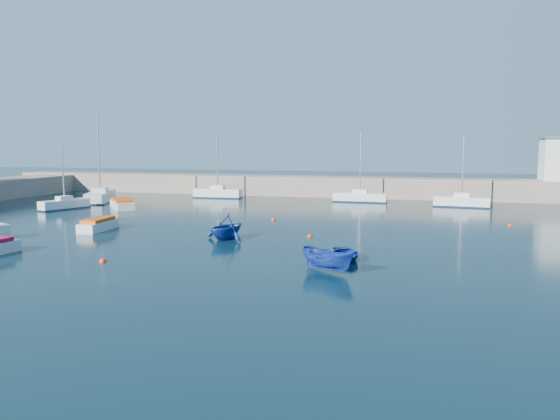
% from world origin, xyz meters
% --- Properties ---
extents(ground, '(220.00, 220.00, 0.00)m').
position_xyz_m(ground, '(0.00, 0.00, 0.00)').
color(ground, black).
rests_on(ground, ground).
extents(back_wall, '(96.00, 4.50, 2.60)m').
position_xyz_m(back_wall, '(0.00, 46.00, 1.30)').
color(back_wall, gray).
rests_on(back_wall, ground).
extents(sailboat_3, '(3.35, 5.56, 7.20)m').
position_xyz_m(sailboat_3, '(-25.91, 24.02, 0.57)').
color(sailboat_3, silver).
rests_on(sailboat_3, ground).
extents(sailboat_4, '(5.16, 8.31, 10.51)m').
position_xyz_m(sailboat_4, '(-26.62, 31.84, 0.69)').
color(sailboat_4, silver).
rests_on(sailboat_4, ground).
extents(sailboat_5, '(6.29, 1.95, 8.36)m').
position_xyz_m(sailboat_5, '(-14.52, 39.85, 0.67)').
color(sailboat_5, silver).
rests_on(sailboat_5, ground).
extents(sailboat_6, '(6.42, 1.88, 8.46)m').
position_xyz_m(sailboat_6, '(3.93, 39.76, 0.61)').
color(sailboat_6, silver).
rests_on(sailboat_6, ground).
extents(sailboat_7, '(6.11, 2.25, 8.01)m').
position_xyz_m(sailboat_7, '(15.52, 37.51, 0.64)').
color(sailboat_7, silver).
rests_on(sailboat_7, ground).
extents(motorboat_1, '(1.66, 4.21, 1.02)m').
position_xyz_m(motorboat_1, '(-14.09, 12.46, 0.48)').
color(motorboat_1, silver).
rests_on(motorboat_1, ground).
extents(motorboat_2, '(4.75, 5.04, 1.06)m').
position_xyz_m(motorboat_2, '(-20.38, 26.42, 0.50)').
color(motorboat_2, silver).
rests_on(motorboat_2, ground).
extents(dinghy_center, '(3.43, 3.99, 0.70)m').
position_xyz_m(dinghy_center, '(7.11, 6.58, 0.35)').
color(dinghy_center, navy).
rests_on(dinghy_center, ground).
extents(dinghy_left, '(4.12, 4.42, 1.90)m').
position_xyz_m(dinghy_left, '(-2.48, 11.31, 0.95)').
color(dinghy_left, navy).
rests_on(dinghy_left, ground).
extents(dinghy_right, '(3.70, 2.77, 1.35)m').
position_xyz_m(dinghy_right, '(6.64, 3.19, 0.67)').
color(dinghy_right, navy).
rests_on(dinghy_right, ground).
extents(buoy_0, '(0.44, 0.44, 0.44)m').
position_xyz_m(buoy_0, '(-6.93, 2.10, 0.00)').
color(buoy_0, '#F9360D').
rests_on(buoy_0, ground).
extents(buoy_1, '(0.42, 0.42, 0.42)m').
position_xyz_m(buoy_1, '(3.28, 14.00, 0.00)').
color(buoy_1, red).
rests_on(buoy_1, ground).
extents(buoy_3, '(0.42, 0.42, 0.42)m').
position_xyz_m(buoy_3, '(-1.92, 22.02, 0.00)').
color(buoy_3, '#F9360D').
rests_on(buoy_3, ground).
extents(buoy_4, '(0.40, 0.40, 0.40)m').
position_xyz_m(buoy_4, '(18.79, 23.85, 0.00)').
color(buoy_4, red).
rests_on(buoy_4, ground).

